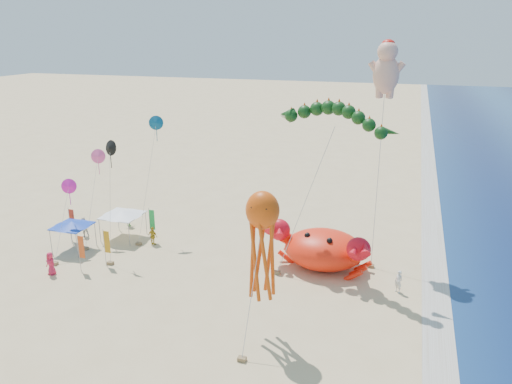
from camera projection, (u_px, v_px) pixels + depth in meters
The scene contains 11 objects.
ground at pixel (273, 282), 38.61m from camera, with size 320.00×320.00×0.00m, color #D1B784.
foam_strip at pixel (436, 306), 35.17m from camera, with size 320.00×320.00×0.00m, color silver.
crab_inflatable at pixel (323, 248), 40.47m from camera, with size 8.78×6.93×3.85m.
dragon_kite at pixel (333, 121), 37.20m from camera, with size 9.39×4.64×13.17m.
cherub_kite at pixel (386, 68), 39.39m from camera, with size 2.07×4.64×17.90m.
octopus_kite at pixel (262, 237), 30.07m from camera, with size 2.05×4.25×9.56m.
canopy_blue at pixel (72, 224), 43.56m from camera, with size 3.19×3.19×2.71m.
canopy_white at pixel (122, 213), 46.13m from camera, with size 3.62×3.62×2.71m.
feather_flags at pixel (103, 232), 42.89m from camera, with size 7.64×7.14×3.20m.
beachgoers at pixel (126, 237), 44.60m from camera, with size 29.63×11.97×1.89m.
small_kites at pixel (108, 164), 43.35m from camera, with size 7.00×9.25×11.26m.
Camera 1 is at (9.15, -33.38, 18.50)m, focal length 35.00 mm.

